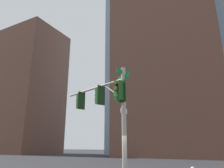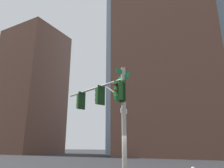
# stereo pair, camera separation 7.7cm
# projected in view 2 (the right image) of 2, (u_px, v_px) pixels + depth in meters

# --- Properties ---
(signal_pole_assembly) EXTENTS (5.38, 2.46, 6.08)m
(signal_pole_assembly) POSITION_uv_depth(u_px,v_px,m) (106.00, 104.00, 11.73)
(signal_pole_assembly) COLOR #9E998C
(signal_pole_assembly) RESTS_ON ground_plane
(building_brick_nearside) EXTENTS (20.87, 20.76, 47.91)m
(building_brick_nearside) POSITION_uv_depth(u_px,v_px,m) (171.00, 49.00, 49.20)
(building_brick_nearside) COLOR brown
(building_brick_nearside) RESTS_ON ground_plane
(building_brick_midblock) EXTENTS (23.10, 14.15, 47.25)m
(building_brick_midblock) POSITION_uv_depth(u_px,v_px,m) (196.00, 65.00, 58.23)
(building_brick_midblock) COLOR brown
(building_brick_midblock) RESTS_ON ground_plane
(building_glass_tower) EXTENTS (33.68, 32.02, 81.95)m
(building_glass_tower) POSITION_uv_depth(u_px,v_px,m) (179.00, 16.00, 65.19)
(building_glass_tower) COLOR #7A99B2
(building_glass_tower) RESTS_ON ground_plane
(building_brick_farside) EXTENTS (16.07, 14.49, 36.17)m
(building_brick_farside) POSITION_uv_depth(u_px,v_px,m) (31.00, 90.00, 62.01)
(building_brick_farside) COLOR brown
(building_brick_farside) RESTS_ON ground_plane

